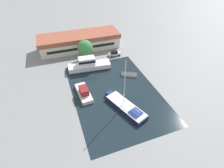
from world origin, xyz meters
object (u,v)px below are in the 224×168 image
at_px(warehouse_building, 80,41).
at_px(cabin_boat, 84,92).
at_px(parked_car, 114,53).
at_px(small_dinghy, 129,75).
at_px(motor_cruiser, 89,65).
at_px(sailboat_moored, 126,106).
at_px(quay_tree_near_building, 85,48).

xyz_separation_m(warehouse_building, cabin_boat, (-4.65, -26.03, -1.75)).
height_order(parked_car, small_dinghy, parked_car).
xyz_separation_m(parked_car, small_dinghy, (-0.07, -12.33, -0.53)).
bearing_deg(cabin_boat, small_dinghy, 11.21).
relative_size(motor_cruiser, cabin_boat, 1.67).
distance_m(small_dinghy, cabin_boat, 14.98).
xyz_separation_m(parked_car, sailboat_moored, (-6.38, -24.09, -0.21)).
bearing_deg(sailboat_moored, small_dinghy, 41.26).
height_order(quay_tree_near_building, motor_cruiser, quay_tree_near_building).
xyz_separation_m(sailboat_moored, small_dinghy, (6.31, 11.76, -0.32)).
distance_m(motor_cruiser, cabin_boat, 12.04).
distance_m(quay_tree_near_building, parked_car, 10.48).
distance_m(parked_car, sailboat_moored, 24.92).
bearing_deg(motor_cruiser, quay_tree_near_building, 0.59).
height_order(quay_tree_near_building, cabin_boat, quay_tree_near_building).
distance_m(warehouse_building, sailboat_moored, 34.24).
distance_m(parked_car, cabin_boat, 21.72).
distance_m(sailboat_moored, motor_cruiser, 19.65).
bearing_deg(small_dinghy, parked_car, -150.84).
distance_m(sailboat_moored, small_dinghy, 13.35).
xyz_separation_m(motor_cruiser, cabin_boat, (-4.21, -11.26, -0.56)).
xyz_separation_m(quay_tree_near_building, cabin_boat, (-4.72, -16.93, -3.47)).
xyz_separation_m(quay_tree_near_building, small_dinghy, (9.76, -13.13, -4.08)).
bearing_deg(sailboat_moored, parked_car, 54.64).
bearing_deg(sailboat_moored, quay_tree_near_building, 77.36).
bearing_deg(motor_cruiser, cabin_boat, 165.29).
relative_size(small_dinghy, cabin_boat, 0.62).
height_order(quay_tree_near_building, small_dinghy, quay_tree_near_building).
distance_m(warehouse_building, cabin_boat, 26.50).
relative_size(quay_tree_near_building, cabin_boat, 0.87).
bearing_deg(warehouse_building, small_dinghy, -64.53).
xyz_separation_m(sailboat_moored, cabin_boat, (-8.17, 7.97, 0.29)).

